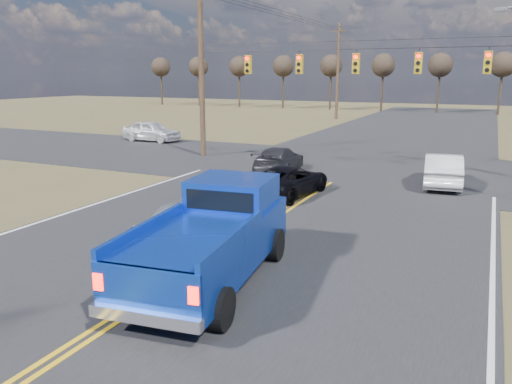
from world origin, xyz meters
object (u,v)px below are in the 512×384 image
at_px(dgrey_car_queue, 279,159).
at_px(cross_car_west, 151,131).
at_px(pickup_truck, 213,237).
at_px(black_suv, 288,180).
at_px(silver_suv, 201,220).
at_px(white_car_queue, 443,170).

relative_size(dgrey_car_queue, cross_car_west, 0.96).
distance_m(dgrey_car_queue, cross_car_west, 14.53).
distance_m(pickup_truck, cross_car_west, 26.10).
distance_m(black_suv, dgrey_car_queue, 5.03).
bearing_deg(cross_car_west, black_suv, -124.28).
xyz_separation_m(silver_suv, white_car_queue, (5.49, 11.22, -0.04)).
bearing_deg(silver_suv, black_suv, -85.04).
height_order(silver_suv, white_car_queue, silver_suv).
bearing_deg(black_suv, cross_car_west, -29.71).
xyz_separation_m(black_suv, cross_car_west, (-15.15, 11.24, 0.16)).
xyz_separation_m(black_suv, dgrey_car_queue, (-2.29, 4.48, 0.02)).
relative_size(black_suv, dgrey_car_queue, 1.02).
bearing_deg(pickup_truck, dgrey_car_queue, 98.82).
relative_size(white_car_queue, cross_car_west, 0.98).
distance_m(pickup_truck, dgrey_car_queue, 13.83).
relative_size(white_car_queue, dgrey_car_queue, 1.03).
height_order(silver_suv, black_suv, silver_suv).
height_order(silver_suv, dgrey_car_queue, silver_suv).
bearing_deg(pickup_truck, silver_suv, 120.12).
bearing_deg(silver_suv, cross_car_west, -44.93).
bearing_deg(dgrey_car_queue, pickup_truck, 100.52).
distance_m(black_suv, white_car_queue, 7.08).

